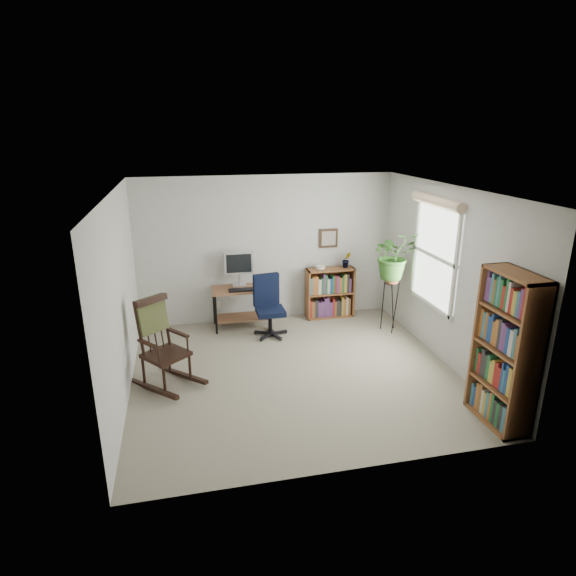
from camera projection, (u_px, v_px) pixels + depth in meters
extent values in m
cube|color=gray|center=(295.00, 372.00, 6.41)|extent=(4.20, 4.00, 0.00)
cube|color=white|center=(295.00, 190.00, 5.65)|extent=(4.20, 4.00, 0.00)
cube|color=#BBBBB7|center=(267.00, 249.00, 7.89)|extent=(4.20, 0.00, 2.40)
cube|color=#BBBBB7|center=(348.00, 357.00, 4.18)|extent=(4.20, 0.00, 2.40)
cube|color=#BBBBB7|center=(120.00, 299.00, 5.60)|extent=(0.00, 4.00, 2.40)
cube|color=#BBBBB7|center=(447.00, 276.00, 6.47)|extent=(0.00, 4.00, 2.40)
cube|color=black|center=(241.00, 290.00, 7.56)|extent=(0.40, 0.15, 0.02)
imported|color=#306423|center=(395.00, 232.00, 7.24)|extent=(1.69, 1.88, 1.46)
imported|color=#306423|center=(346.00, 264.00, 8.09)|extent=(0.13, 0.24, 0.11)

